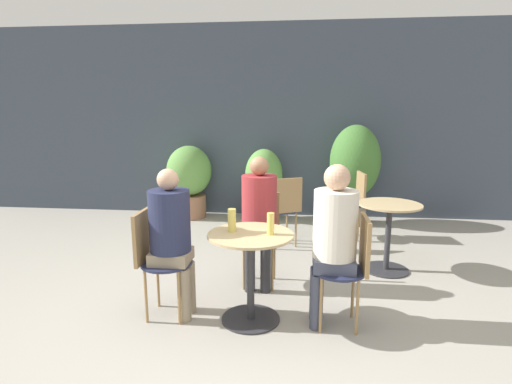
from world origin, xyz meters
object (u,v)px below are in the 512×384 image
cafe_table_far (389,226)px  beer_glass_0 (271,224)px  potted_plant_0 (189,177)px  seated_person_1 (259,211)px  seated_person_2 (172,230)px  potted_plant_2 (355,166)px  seated_person_0 (333,232)px  beer_glass_1 (232,220)px  bistro_chair_3 (285,205)px  bistro_chair_2 (155,253)px  cafe_table_near (251,261)px  bistro_chair_4 (353,199)px  potted_plant_1 (264,183)px  bistro_chair_1 (261,229)px  bistro_chair_0 (351,261)px

cafe_table_far → beer_glass_0: beer_glass_0 is taller
potted_plant_0 → seated_person_1: bearing=-61.4°
seated_person_2 → potted_plant_2: potted_plant_2 is taller
potted_plant_0 → seated_person_0: bearing=-57.5°
beer_glass_1 → potted_plant_2: 3.25m
bistro_chair_3 → potted_plant_2: size_ratio=0.60×
bistro_chair_2 → potted_plant_2: bearing=-32.9°
cafe_table_near → bistro_chair_2: bearing=179.7°
seated_person_1 → cafe_table_near: bearing=-90.0°
seated_person_0 → potted_plant_2: size_ratio=0.87×
cafe_table_near → bistro_chair_4: (1.09, 2.27, 0.04)m
cafe_table_near → potted_plant_1: potted_plant_1 is taller
bistro_chair_1 → bistro_chair_2: 1.10m
cafe_table_far → seated_person_0: (-0.68, -1.18, 0.28)m
cafe_table_near → bistro_chair_4: 2.52m
seated_person_0 → potted_plant_2: (0.55, 3.00, 0.11)m
cafe_table_far → beer_glass_0: bearing=-134.3°
seated_person_0 → seated_person_2: (-1.26, 0.01, -0.03)m
bistro_chair_4 → potted_plant_1: 1.50m
bistro_chair_2 → seated_person_1: (0.78, 0.63, 0.21)m
cafe_table_far → beer_glass_1: (-1.46, -1.14, 0.33)m
beer_glass_1 → potted_plant_1: bearing=90.3°
seated_person_0 → potted_plant_0: (-1.98, 3.11, -0.12)m
bistro_chair_4 → potted_plant_1: size_ratio=0.80×
bistro_chair_0 → potted_plant_1: size_ratio=0.80×
bistro_chair_4 → seated_person_2: size_ratio=0.72×
potted_plant_0 → potted_plant_2: size_ratio=0.77×
beer_glass_0 → seated_person_1: bearing=103.5°
potted_plant_0 → bistro_chair_3: bearing=-40.0°
potted_plant_2 → beer_glass_0: bearing=-108.9°
bistro_chair_2 → bistro_chair_4: (1.87, 2.27, 0.00)m
bistro_chair_0 → beer_glass_0: size_ratio=5.16×
bistro_chair_2 → seated_person_2: 0.24m
cafe_table_near → potted_plant_2: potted_plant_2 is taller
bistro_chair_4 → seated_person_0: size_ratio=0.69×
bistro_chair_2 → potted_plant_1: 3.15m
cafe_table_far → bistro_chair_3: 1.27m
cafe_table_near → cafe_table_far: (1.31, 1.18, -0.01)m
bistro_chair_4 → potted_plant_2: size_ratio=0.60×
bistro_chair_1 → potted_plant_1: size_ratio=0.80×
potted_plant_2 → bistro_chair_3: bearing=-129.4°
bistro_chair_0 → potted_plant_0: 3.77m
bistro_chair_0 → cafe_table_far: bearing=156.1°
cafe_table_far → bistro_chair_0: bistro_chair_0 is taller
cafe_table_far → bistro_chair_0: 1.30m
seated_person_1 → beer_glass_0: seated_person_1 is taller
seated_person_0 → cafe_table_far: bearing=150.5°
cafe_table_far → bistro_chair_1: bearing=-162.9°
bistro_chair_0 → seated_person_1: (-0.77, 0.64, 0.21)m
seated_person_2 → cafe_table_far: bearing=-58.5°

